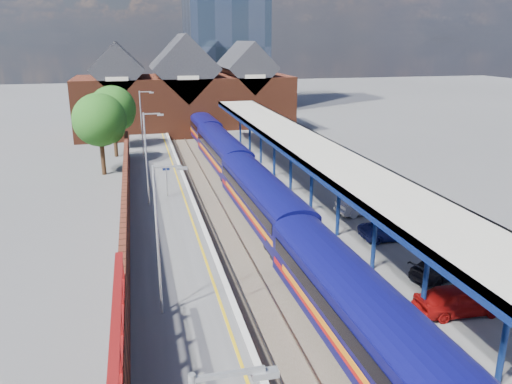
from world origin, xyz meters
TOP-DOWN VIEW (x-y plane):
  - ground at (0.00, 30.00)m, footprint 240.00×240.00m
  - ballast_bed at (0.00, 20.00)m, footprint 6.00×76.00m
  - rails at (0.00, 20.00)m, footprint 4.51×76.00m
  - left_platform at (-5.50, 20.00)m, footprint 5.00×76.00m
  - right_platform at (6.00, 20.00)m, footprint 6.00×76.00m
  - coping_left at (-3.15, 20.00)m, footprint 0.30×76.00m
  - coping_right at (3.15, 20.00)m, footprint 0.30×76.00m
  - yellow_line at (-3.75, 20.00)m, footprint 0.14×76.00m
  - train at (1.49, 27.01)m, footprint 3.14×65.95m
  - canopy at (5.48, 21.95)m, footprint 4.50×52.00m
  - lamp_post_b at (-6.36, 6.00)m, footprint 1.48×0.18m
  - lamp_post_c at (-6.36, 22.00)m, footprint 1.48×0.18m
  - lamp_post_d at (-6.36, 38.00)m, footprint 1.48×0.18m
  - platform_sign at (-5.00, 24.00)m, footprint 0.55×0.08m
  - brick_wall at (-8.10, 13.54)m, footprint 0.35×50.00m
  - station_building at (0.00, 58.00)m, footprint 30.00×12.12m
  - tree_near at (-10.35, 35.91)m, footprint 5.20×5.20m
  - tree_far at (-9.35, 43.91)m, footprint 5.20×5.20m
  - parked_car_red at (6.67, 2.80)m, footprint 4.07×1.80m
  - parked_car_silver at (8.49, 16.36)m, footprint 4.36×1.96m
  - parked_car_dark at (8.07, 6.15)m, footprint 4.18×2.64m
  - parked_car_blue at (8.14, 11.72)m, footprint 4.16×1.97m

SIDE VIEW (x-z plane):
  - ground at x=0.00m, z-range 0.00..0.00m
  - ballast_bed at x=0.00m, z-range 0.00..0.06m
  - rails at x=0.00m, z-range 0.05..0.19m
  - left_platform at x=-5.50m, z-range 0.00..1.00m
  - right_platform at x=6.00m, z-range 0.00..1.00m
  - yellow_line at x=-3.75m, z-range 1.00..1.01m
  - coping_left at x=-3.15m, z-range 1.00..1.05m
  - coping_right at x=3.15m, z-range 1.00..1.05m
  - parked_car_dark at x=8.07m, z-range 1.00..2.13m
  - parked_car_blue at x=8.14m, z-range 1.00..2.15m
  - parked_car_red at x=6.67m, z-range 1.00..2.36m
  - parked_car_silver at x=8.49m, z-range 1.00..2.39m
  - train at x=1.49m, z-range 0.40..3.85m
  - brick_wall at x=-8.10m, z-range 0.52..4.38m
  - platform_sign at x=-5.00m, z-range 1.44..3.94m
  - lamp_post_b at x=-6.36m, z-range 1.49..8.49m
  - lamp_post_c at x=-6.36m, z-range 1.49..8.49m
  - lamp_post_d at x=-6.36m, z-range 1.49..8.49m
  - canopy at x=5.48m, z-range 3.01..7.49m
  - tree_near at x=-10.35m, z-range 1.30..9.40m
  - tree_far at x=-9.35m, z-range 1.30..9.40m
  - station_building at x=0.00m, z-range -1.44..12.34m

